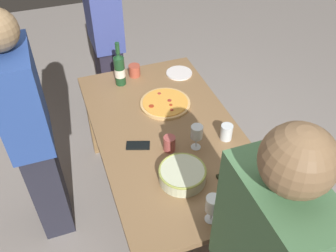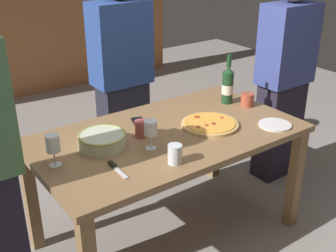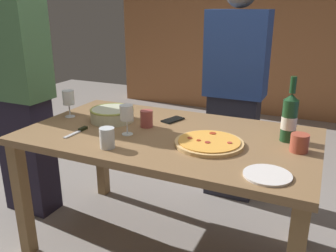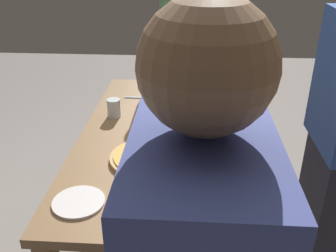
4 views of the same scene
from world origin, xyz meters
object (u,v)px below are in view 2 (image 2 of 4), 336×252
Objects in this scene: pizza at (210,124)px; cup_amber at (175,154)px; cell_phone at (139,122)px; person_guest_left at (122,81)px; cup_spare at (247,100)px; wine_glass_by_bottle at (151,129)px; person_guest_right at (284,80)px; serving_bowl at (102,140)px; side_plate at (275,125)px; wine_glass_near_pizza at (53,145)px; wine_bottle at (228,85)px; cup_ceramic at (141,129)px; pizza_knife at (116,168)px; dining_table at (168,146)px.

cup_amber is at bearing -151.51° from pizza.
cell_phone is 0.64m from person_guest_left.
wine_glass_by_bottle is at bearing -171.18° from cup_spare.
serving_bowl is at bearing -3.83° from person_guest_right.
serving_bowl is 0.28m from wine_glass_by_bottle.
serving_bowl is at bearing 168.55° from pizza.
side_plate is 1.40× the size of cell_phone.
pizza is 3.39× the size of cup_amber.
wine_glass_near_pizza reaches higher than wine_glass_by_bottle.
person_guest_right is (0.92, 0.21, 0.04)m from pizza.
wine_bottle is 0.93m from cup_amber.
pizza is 0.22× the size of person_guest_left.
cup_ceramic is (0.04, 0.16, -0.07)m from wine_glass_by_bottle.
serving_bowl is 0.25m from cup_ceramic.
person_guest_left reaches higher than side_plate.
cup_spare is 0.48× the size of pizza_knife.
cup_amber is 0.06× the size of person_guest_right.
dining_table is 9.35× the size of wine_glass_near_pizza.
wine_glass_by_bottle is 0.10× the size of person_guest_left.
wine_bottle is 0.70m from cell_phone.
wine_glass_by_bottle is at bearing 166.13° from side_plate.
cell_phone is (0.13, 0.33, -0.12)m from wine_glass_by_bottle.
wine_glass_near_pizza is 0.93× the size of pizza_knife.
cup_ceramic is at bearing -2.96° from serving_bowl.
cup_amber is 0.37m from cup_ceramic.
pizza_knife is 1.68m from person_guest_right.
wine_glass_near_pizza is 0.54m from cup_ceramic.
cup_amber is 1.16× the size of cup_spare.
cup_ceramic is at bearing 178.52° from cup_spare.
person_guest_left reaches higher than pizza_knife.
pizza_knife is (-0.46, -0.19, 0.10)m from dining_table.
cup_amber is 0.56× the size of pizza_knife.
side_plate is 1.20m from person_guest_left.
person_guest_left is (0.63, 1.01, 0.06)m from pizza_knife.
wine_bottle is at bearing 17.67° from pizza_knife.
wine_glass_by_bottle reaches higher than cell_phone.
pizza is 3.94× the size of cup_spare.
cup_ceramic is at bearing -172.27° from wine_bottle.
cup_ceramic is 0.68× the size of cell_phone.
cup_spare is 0.35m from side_plate.
cup_ceramic is at bearing 163.83° from pizza.
serving_bowl reaches higher than side_plate.
cup_ceramic is at bearing -11.46° from person_guest_left.
cell_phone is at bearing 61.93° from cup_ceramic.
cup_amber reaches higher than cup_spare.
cell_phone is at bearing 107.18° from dining_table.
serving_bowl is 2.58× the size of cup_amber.
pizza reaches higher than dining_table.
dining_table is at bearing -16.89° from cup_ceramic.
wine_glass_by_bottle is 0.91× the size of pizza_knife.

